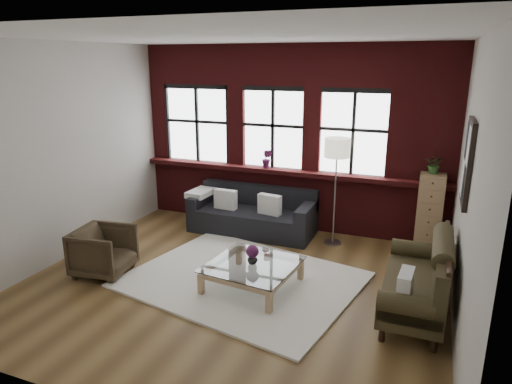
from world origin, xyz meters
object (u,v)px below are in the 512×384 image
(dark_sofa, at_px, (252,211))
(floor_lamp, at_px, (335,188))
(drawer_chest, at_px, (429,212))
(vintage_settee, at_px, (415,276))
(vase, at_px, (252,259))
(armchair, at_px, (104,251))
(coffee_table, at_px, (252,276))

(dark_sofa, height_order, floor_lamp, floor_lamp)
(drawer_chest, bearing_deg, floor_lamp, -166.34)
(vintage_settee, bearing_deg, dark_sofa, 147.87)
(dark_sofa, xyz_separation_m, vintage_settee, (2.78, -1.75, 0.08))
(dark_sofa, distance_m, vase, 2.07)
(armchair, bearing_deg, vintage_settee, -90.28)
(coffee_table, height_order, drawer_chest, drawer_chest)
(vase, bearing_deg, dark_sofa, 111.99)
(vintage_settee, height_order, drawer_chest, drawer_chest)
(dark_sofa, relative_size, drawer_chest, 1.73)
(vintage_settee, height_order, coffee_table, vintage_settee)
(vase, height_order, floor_lamp, floor_lamp)
(dark_sofa, bearing_deg, armchair, -120.70)
(floor_lamp, bearing_deg, vase, -109.16)
(dark_sofa, xyz_separation_m, floor_lamp, (1.44, -0.01, 0.57))
(dark_sofa, relative_size, vase, 15.38)
(coffee_table, bearing_deg, vintage_settee, 4.83)
(drawer_chest, bearing_deg, vintage_settee, -92.73)
(vase, bearing_deg, armchair, -170.56)
(coffee_table, distance_m, floor_lamp, 2.17)
(armchair, height_order, drawer_chest, drawer_chest)
(dark_sofa, relative_size, coffee_table, 1.97)
(vintage_settee, height_order, vase, vintage_settee)
(armchair, xyz_separation_m, floor_lamp, (2.79, 2.26, 0.62))
(dark_sofa, bearing_deg, coffee_table, -68.01)
(dark_sofa, height_order, vase, dark_sofa)
(vintage_settee, relative_size, coffee_table, 1.61)
(vintage_settee, xyz_separation_m, floor_lamp, (-1.34, 1.74, 0.49))
(dark_sofa, height_order, coffee_table, dark_sofa)
(floor_lamp, bearing_deg, drawer_chest, 13.66)
(vase, distance_m, floor_lamp, 2.09)
(floor_lamp, bearing_deg, coffee_table, -109.16)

